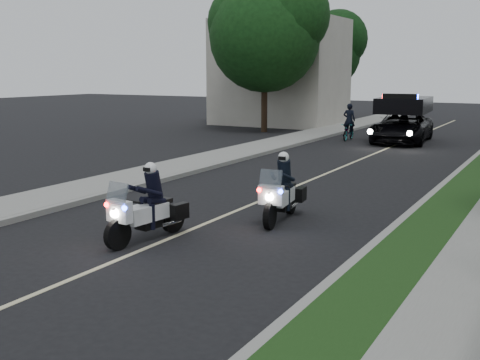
% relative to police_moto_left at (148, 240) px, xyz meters
% --- Properties ---
extents(ground, '(120.00, 120.00, 0.00)m').
position_rel_police_moto_left_xyz_m(ground, '(0.33, 0.65, 0.00)').
color(ground, black).
rests_on(ground, ground).
extents(curb_right, '(0.20, 60.00, 0.15)m').
position_rel_police_moto_left_xyz_m(curb_right, '(4.43, 10.65, 0.07)').
color(curb_right, gray).
rests_on(curb_right, ground).
extents(grass_verge, '(1.20, 60.00, 0.16)m').
position_rel_police_moto_left_xyz_m(grass_verge, '(5.13, 10.65, 0.08)').
color(grass_verge, '#193814').
rests_on(grass_verge, ground).
extents(curb_left, '(0.20, 60.00, 0.15)m').
position_rel_police_moto_left_xyz_m(curb_left, '(-3.77, 10.65, 0.07)').
color(curb_left, gray).
rests_on(curb_left, ground).
extents(sidewalk_left, '(2.00, 60.00, 0.16)m').
position_rel_police_moto_left_xyz_m(sidewalk_left, '(-4.87, 10.65, 0.08)').
color(sidewalk_left, gray).
rests_on(sidewalk_left, ground).
extents(building_far, '(8.00, 6.00, 7.00)m').
position_rel_police_moto_left_xyz_m(building_far, '(-9.67, 26.65, 3.50)').
color(building_far, '#A8A396').
rests_on(building_far, ground).
extents(lane_marking, '(0.12, 50.00, 0.01)m').
position_rel_police_moto_left_xyz_m(lane_marking, '(0.33, 10.65, 0.00)').
color(lane_marking, '#BFB78C').
rests_on(lane_marking, ground).
extents(police_moto_left, '(0.93, 2.06, 1.69)m').
position_rel_police_moto_left_xyz_m(police_moto_left, '(0.00, 0.00, 0.00)').
color(police_moto_left, silver).
rests_on(police_moto_left, ground).
extents(police_moto_right, '(0.95, 2.05, 1.68)m').
position_rel_police_moto_left_xyz_m(police_moto_right, '(1.77, 2.92, 0.00)').
color(police_moto_right, silver).
rests_on(police_moto_right, ground).
extents(police_suv, '(3.00, 5.69, 2.67)m').
position_rel_police_moto_left_xyz_m(police_suv, '(0.29, 20.27, 0.00)').
color(police_suv, black).
rests_on(police_suv, ground).
extents(bicycle, '(0.65, 1.68, 0.86)m').
position_rel_police_moto_left_xyz_m(bicycle, '(-2.37, 19.83, 0.00)').
color(bicycle, black).
rests_on(bicycle, ground).
extents(cyclist, '(0.66, 0.48, 1.72)m').
position_rel_police_moto_left_xyz_m(cyclist, '(-2.37, 19.83, 0.00)').
color(cyclist, black).
rests_on(cyclist, ground).
extents(tree_left_near, '(6.92, 6.92, 10.79)m').
position_rel_police_moto_left_xyz_m(tree_left_near, '(-8.17, 21.42, 0.00)').
color(tree_left_near, '#153F15').
rests_on(tree_left_near, ground).
extents(tree_left_far, '(6.99, 6.99, 9.51)m').
position_rel_police_moto_left_xyz_m(tree_left_far, '(-8.82, 32.03, 0.00)').
color(tree_left_far, '#103511').
rests_on(tree_left_far, ground).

